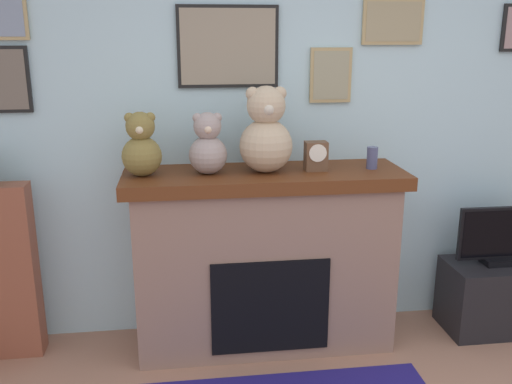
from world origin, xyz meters
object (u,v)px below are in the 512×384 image
Objects in this scene: tv_stand at (493,296)px; television at (501,237)px; teddy_bear_grey at (208,146)px; fireplace at (264,258)px; teddy_bear_brown at (141,147)px; candle_jar at (372,158)px; mantel_clock at (316,156)px; bookshelf at (2,267)px; teddy_bear_cream at (266,134)px.

television is (0.00, -0.00, 0.43)m from tv_stand.
teddy_bear_grey reaches higher than television.
fireplace is at bearing 178.49° from television.
teddy_bear_brown reaches higher than television.
mantel_clock is at bearing -179.76° from candle_jar.
bookshelf is 2.23× the size of television.
teddy_bear_brown is (0.88, -0.08, 0.73)m from bookshelf.
mantel_clock is (1.91, -0.08, 0.65)m from bookshelf.
teddy_bear_grey reaches higher than tv_stand.
bookshelf is at bearing 178.02° from candle_jar.
teddy_bear_cream is (-0.66, -0.00, 0.16)m from candle_jar.
mantel_clock is 0.47× the size of teddy_bear_brown.
teddy_bear_cream reaches higher than television.
mantel_clock reaches higher than tv_stand.
bookshelf reaches higher than television.
teddy_bear_cream is at bearing 179.22° from tv_stand.
mantel_clock is 0.34m from teddy_bear_cream.
fireplace is 0.73m from mantel_clock.
tv_stand is at bearing -0.54° from teddy_bear_brown.
teddy_bear_brown is at bearing 179.94° from mantel_clock.
bookshelf is at bearing 177.19° from teddy_bear_cream.
teddy_bear_grey reaches higher than mantel_clock.
teddy_bear_cream is (-1.56, 0.02, 0.71)m from television.
candle_jar is 0.26× the size of teddy_bear_cream.
teddy_bear_cream reaches higher than fireplace.
teddy_bear_cream is at bearing -179.94° from candle_jar.
television is at bearing -1.49° from candle_jar.
bookshelf reaches higher than fireplace.
fireplace is 0.81m from teddy_bear_grey.
mantel_clock is at bearing -2.39° from bookshelf.
mantel_clock is 1.04m from teddy_bear_brown.
teddy_bear_cream is (-1.56, 0.02, 1.14)m from tv_stand.
bookshelf is at bearing 176.43° from teddy_bear_grey.
tv_stand is 1.60m from mantel_clock.
candle_jar is 0.76× the size of mantel_clock.
bookshelf is 3.47× the size of teddy_bear_brown.
teddy_bear_cream is at bearing -0.03° from teddy_bear_grey.
fireplace is 3.32× the size of teddy_bear_cream.
teddy_bear_grey reaches higher than bookshelf.
mantel_clock reaches higher than television.
television is 1.05m from candle_jar.
teddy_bear_grey is at bearing -176.94° from fireplace.
teddy_bear_cream is (-0.31, 0.00, 0.14)m from mantel_clock.
candle_jar is at bearing 178.51° from television.
mantel_clock is (-0.35, -0.00, 0.02)m from candle_jar.
teddy_bear_brown is (-2.28, 0.02, 1.08)m from tv_stand.
teddy_bear_cream is at bearing -2.81° from bookshelf.
teddy_bear_brown is 0.73m from teddy_bear_cream.
tv_stand is (3.16, -0.10, -0.35)m from bookshelf.
tv_stand is 1.93m from teddy_bear_cream.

